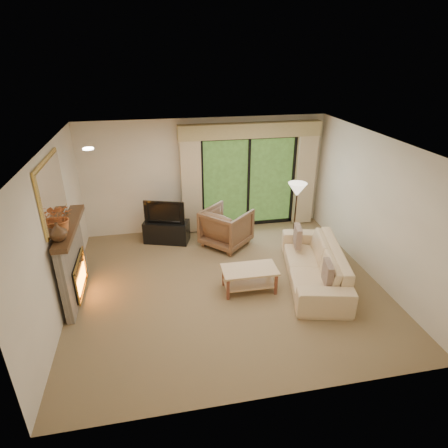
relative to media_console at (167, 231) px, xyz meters
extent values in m
plane|color=olive|center=(0.98, -1.95, -0.24)|extent=(5.50, 5.50, 0.00)
plane|color=white|center=(0.98, -1.95, 2.36)|extent=(5.50, 5.50, 0.00)
plane|color=beige|center=(0.98, 0.55, 1.06)|extent=(5.00, 0.00, 5.00)
plane|color=beige|center=(0.98, -4.45, 1.06)|extent=(5.00, 0.00, 5.00)
plane|color=beige|center=(-1.77, -1.95, 1.06)|extent=(0.00, 5.00, 5.00)
plane|color=beige|center=(3.73, -1.95, 1.06)|extent=(0.00, 5.00, 5.00)
cube|color=beige|center=(0.63, 0.39, 0.96)|extent=(0.45, 0.18, 2.35)
cube|color=beige|center=(3.33, 0.39, 0.96)|extent=(0.45, 0.18, 2.35)
cube|color=tan|center=(1.98, 0.41, 2.08)|extent=(3.20, 0.24, 0.32)
cube|color=black|center=(0.00, 0.00, 0.00)|extent=(1.06, 0.72, 0.48)
imported|color=black|center=(0.00, 0.00, 0.50)|extent=(0.88, 0.39, 0.51)
imported|color=brown|center=(1.27, -0.40, 0.18)|extent=(1.28, 1.28, 0.84)
imported|color=beige|center=(2.59, -2.08, 0.10)|extent=(1.43, 2.51, 0.69)
cube|color=brown|center=(2.51, -2.76, 0.33)|extent=(0.19, 0.40, 0.39)
cube|color=brown|center=(2.51, -1.40, 0.34)|extent=(0.20, 0.43, 0.41)
imported|color=#482E1B|center=(-1.63, -2.29, 1.27)|extent=(0.33, 0.33, 0.28)
imported|color=#C76933|center=(-1.63, -1.99, 1.36)|extent=(0.42, 0.37, 0.46)
camera|label=1|loc=(-0.17, -7.57, 3.70)|focal=30.00mm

